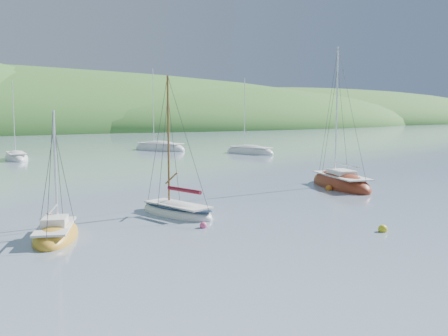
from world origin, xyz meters
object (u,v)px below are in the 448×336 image
distant_sloop_a (16,158)px  distant_sloop_b (160,149)px  distant_sloop_d (250,152)px  sailboat_yellow (56,235)px  daysailer_white (177,211)px  sloop_red (341,184)px

distant_sloop_a → distant_sloop_b: bearing=16.2°
distant_sloop_d → sailboat_yellow: bearing=-151.6°
daysailer_white → distant_sloop_d: 43.51m
daysailer_white → sailboat_yellow: daysailer_white is taller
distant_sloop_b → sailboat_yellow: bearing=-143.4°
daysailer_white → sloop_red: bearing=-4.7°
sailboat_yellow → sloop_red: bearing=33.4°
distant_sloop_a → distant_sloop_d: distant_sloop_d is taller
sloop_red → distant_sloop_d: bearing=85.5°
distant_sloop_b → distant_sloop_a: bearing=169.0°
distant_sloop_a → distant_sloop_b: (22.01, 4.41, 0.04)m
sailboat_yellow → distant_sloop_b: distant_sloop_b is taller
daysailer_white → sloop_red: size_ratio=0.71×
distant_sloop_a → distant_sloop_d: (29.99, -8.63, 0.01)m
daysailer_white → distant_sloop_b: 50.08m
sailboat_yellow → distant_sloop_b: size_ratio=0.48×
sloop_red → distant_sloop_d: (13.13, 30.13, -0.03)m
sailboat_yellow → distant_sloop_d: 49.91m
sloop_red → daysailer_white: bearing=-152.8°
distant_sloop_a → distant_sloop_b: distant_sloop_b is taller
distant_sloop_a → distant_sloop_b: size_ratio=0.77×
daysailer_white → sailboat_yellow: size_ratio=1.30×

